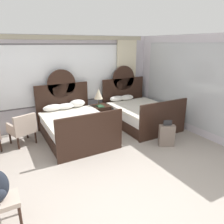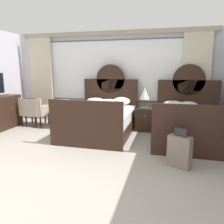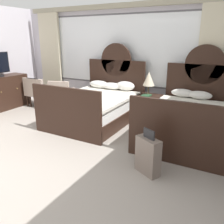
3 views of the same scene
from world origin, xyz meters
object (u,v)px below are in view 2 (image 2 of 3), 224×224
bed_near_mirror (190,125)px  table_lamp_on_nightstand (145,94)px  bed_near_window (101,119)px  nightstand_between_beds (146,119)px  book_on_nightstand (144,108)px  armchair_by_window_left (61,112)px  armchair_by_window_centre (36,110)px  armchair_by_window_right (32,110)px  suitcase_on_floor (179,152)px

bed_near_mirror → table_lamp_on_nightstand: (-1.11, 0.64, 0.62)m
bed_near_window → nightstand_between_beds: size_ratio=3.50×
bed_near_window → book_on_nightstand: 1.17m
armchair_by_window_left → armchair_by_window_centre: same height
table_lamp_on_nightstand → book_on_nightstand: table_lamp_on_nightstand is taller
bed_near_window → armchair_by_window_right: size_ratio=2.59×
bed_near_window → book_on_nightstand: (1.02, 0.51, 0.25)m
book_on_nightstand → armchair_by_window_centre: (-3.06, -0.25, -0.17)m
book_on_nightstand → armchair_by_window_centre: bearing=-175.4°
armchair_by_window_left → suitcase_on_floor: 3.60m
nightstand_between_beds → armchair_by_window_right: armchair_by_window_right is taller
armchair_by_window_right → suitcase_on_floor: (4.01, -1.82, -0.18)m
table_lamp_on_nightstand → armchair_by_window_centre: bearing=-173.2°
bed_near_window → armchair_by_window_centre: (-2.04, 0.26, 0.08)m
nightstand_between_beds → suitcase_on_floor: 2.30m
bed_near_window → armchair_by_window_left: 1.29m
table_lamp_on_nightstand → armchair_by_window_left: bearing=-171.0°
armchair_by_window_left → armchair_by_window_right: same height
bed_near_mirror → armchair_by_window_centre: 4.19m
bed_near_window → armchair_by_window_centre: bed_near_window is taller
bed_near_mirror → armchair_by_window_centre: bearing=176.2°
suitcase_on_floor → nightstand_between_beds: bearing=109.7°
book_on_nightstand → armchair_by_window_right: size_ratio=0.32×
bed_near_window → bed_near_mirror: size_ratio=1.00×
bed_near_mirror → book_on_nightstand: bed_near_mirror is taller
armchair_by_window_centre → suitcase_on_floor: 4.29m
bed_near_mirror → armchair_by_window_right: size_ratio=2.59×
armchair_by_window_left → bed_near_window: bearing=-12.0°
bed_near_window → table_lamp_on_nightstand: size_ratio=3.94×
table_lamp_on_nightstand → armchair_by_window_left: table_lamp_on_nightstand is taller
suitcase_on_floor → armchair_by_window_left: bearing=149.6°
bed_near_window → armchair_by_window_left: bearing=168.0°
bed_near_mirror → table_lamp_on_nightstand: 1.42m
bed_near_mirror → armchair_by_window_right: 4.31m
armchair_by_window_right → suitcase_on_floor: armchair_by_window_right is taller
armchair_by_window_centre → suitcase_on_floor: armchair_by_window_centre is taller
bed_near_mirror → nightstand_between_beds: bearing=149.6°
nightstand_between_beds → suitcase_on_floor: bearing=-70.3°
armchair_by_window_right → table_lamp_on_nightstand: bearing=6.5°
nightstand_between_beds → armchair_by_window_left: 2.36m
nightstand_between_beds → armchair_by_window_right: (-3.23, -0.35, 0.15)m
nightstand_between_beds → armchair_by_window_centre: size_ratio=0.74×
bed_near_mirror → suitcase_on_floor: size_ratio=3.13×
bed_near_window → armchair_by_window_right: (-2.17, 0.26, 0.08)m
bed_near_window → bed_near_mirror: (2.13, -0.01, -0.01)m
bed_near_mirror → table_lamp_on_nightstand: bed_near_mirror is taller
bed_near_window → suitcase_on_floor: 2.41m
table_lamp_on_nightstand → armchair_by_window_right: size_ratio=0.66×
nightstand_between_beds → table_lamp_on_nightstand: size_ratio=1.13×
table_lamp_on_nightstand → suitcase_on_floor: bearing=-69.4°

